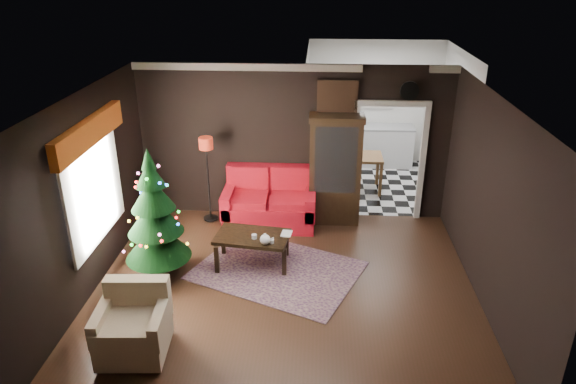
# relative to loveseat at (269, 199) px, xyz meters

# --- Properties ---
(floor) EXTENTS (5.50, 5.50, 0.00)m
(floor) POSITION_rel_loveseat_xyz_m (0.40, -2.05, -0.50)
(floor) COLOR black
(floor) RESTS_ON ground
(ceiling) EXTENTS (5.50, 5.50, 0.00)m
(ceiling) POSITION_rel_loveseat_xyz_m (0.40, -2.05, 2.30)
(ceiling) COLOR white
(ceiling) RESTS_ON ground
(wall_back) EXTENTS (5.50, 0.00, 5.50)m
(wall_back) POSITION_rel_loveseat_xyz_m (0.40, 0.45, 0.90)
(wall_back) COLOR black
(wall_back) RESTS_ON ground
(wall_front) EXTENTS (5.50, 0.00, 5.50)m
(wall_front) POSITION_rel_loveseat_xyz_m (0.40, -4.55, 0.90)
(wall_front) COLOR black
(wall_front) RESTS_ON ground
(wall_left) EXTENTS (0.00, 5.50, 5.50)m
(wall_left) POSITION_rel_loveseat_xyz_m (-2.35, -2.05, 0.90)
(wall_left) COLOR black
(wall_left) RESTS_ON ground
(wall_right) EXTENTS (0.00, 5.50, 5.50)m
(wall_right) POSITION_rel_loveseat_xyz_m (3.15, -2.05, 0.90)
(wall_right) COLOR black
(wall_right) RESTS_ON ground
(doorway) EXTENTS (1.10, 0.10, 2.10)m
(doorway) POSITION_rel_loveseat_xyz_m (2.10, 0.45, 0.55)
(doorway) COLOR silver
(doorway) RESTS_ON ground
(left_window) EXTENTS (0.05, 1.60, 1.40)m
(left_window) POSITION_rel_loveseat_xyz_m (-2.31, -1.85, 0.95)
(left_window) COLOR white
(left_window) RESTS_ON wall_left
(valance) EXTENTS (0.12, 2.10, 0.35)m
(valance) POSITION_rel_loveseat_xyz_m (-2.23, -1.85, 1.77)
(valance) COLOR #8A390F
(valance) RESTS_ON wall_left
(kitchen_floor) EXTENTS (3.00, 3.00, 0.00)m
(kitchen_floor) POSITION_rel_loveseat_xyz_m (2.10, 1.95, -0.50)
(kitchen_floor) COLOR silver
(kitchen_floor) RESTS_ON ground
(kitchen_window) EXTENTS (0.70, 0.06, 0.70)m
(kitchen_window) POSITION_rel_loveseat_xyz_m (2.10, 3.40, 1.20)
(kitchen_window) COLOR white
(kitchen_window) RESTS_ON ground
(rug) EXTENTS (2.86, 2.53, 0.01)m
(rug) POSITION_rel_loveseat_xyz_m (0.26, -1.56, -0.49)
(rug) COLOR #3F2F3A
(rug) RESTS_ON ground
(loveseat) EXTENTS (1.70, 0.90, 1.00)m
(loveseat) POSITION_rel_loveseat_xyz_m (0.00, 0.00, 0.00)
(loveseat) COLOR #94040C
(loveseat) RESTS_ON ground
(curio_cabinet) EXTENTS (0.90, 0.45, 1.90)m
(curio_cabinet) POSITION_rel_loveseat_xyz_m (1.15, 0.22, 0.45)
(curio_cabinet) COLOR black
(curio_cabinet) RESTS_ON ground
(floor_lamp) EXTENTS (0.31, 0.31, 1.56)m
(floor_lamp) POSITION_rel_loveseat_xyz_m (-1.09, 0.03, 0.33)
(floor_lamp) COLOR black
(floor_lamp) RESTS_ON ground
(christmas_tree) EXTENTS (1.11, 1.11, 1.84)m
(christmas_tree) POSITION_rel_loveseat_xyz_m (-1.49, -1.78, 0.55)
(christmas_tree) COLOR black
(christmas_tree) RESTS_ON ground
(armchair) EXTENTS (0.87, 0.87, 0.84)m
(armchair) POSITION_rel_loveseat_xyz_m (-1.31, -3.50, -0.04)
(armchair) COLOR beige
(armchair) RESTS_ON ground
(coffee_table) EXTENTS (1.19, 0.81, 0.50)m
(coffee_table) POSITION_rel_loveseat_xyz_m (-0.14, -1.38, -0.24)
(coffee_table) COLOR #331D12
(coffee_table) RESTS_ON rug
(teapot) EXTENTS (0.19, 0.19, 0.17)m
(teapot) POSITION_rel_loveseat_xyz_m (0.09, -1.65, 0.10)
(teapot) COLOR white
(teapot) RESTS_ON coffee_table
(cup_a) EXTENTS (0.09, 0.09, 0.06)m
(cup_a) POSITION_rel_loveseat_xyz_m (0.18, -1.61, 0.04)
(cup_a) COLOR white
(cup_a) RESTS_ON coffee_table
(cup_b) EXTENTS (0.10, 0.10, 0.07)m
(cup_b) POSITION_rel_loveseat_xyz_m (-0.09, -1.49, 0.05)
(cup_b) COLOR white
(cup_b) RESTS_ON coffee_table
(book) EXTENTS (0.16, 0.04, 0.22)m
(book) POSITION_rel_loveseat_xyz_m (0.31, -1.31, 0.12)
(book) COLOR #7F6451
(book) RESTS_ON coffee_table
(wall_clock) EXTENTS (0.32, 0.32, 0.06)m
(wall_clock) POSITION_rel_loveseat_xyz_m (2.35, 0.40, 1.88)
(wall_clock) COLOR silver
(wall_clock) RESTS_ON wall_back
(painting) EXTENTS (0.62, 0.05, 0.52)m
(painting) POSITION_rel_loveseat_xyz_m (1.15, 0.41, 1.75)
(painting) COLOR #AE754C
(painting) RESTS_ON wall_back
(kitchen_counter) EXTENTS (1.80, 0.60, 0.90)m
(kitchen_counter) POSITION_rel_loveseat_xyz_m (2.10, 3.15, -0.05)
(kitchen_counter) COLOR silver
(kitchen_counter) RESTS_ON ground
(kitchen_table) EXTENTS (0.70, 0.70, 0.75)m
(kitchen_table) POSITION_rel_loveseat_xyz_m (1.80, 1.65, -0.12)
(kitchen_table) COLOR brown
(kitchen_table) RESTS_ON ground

